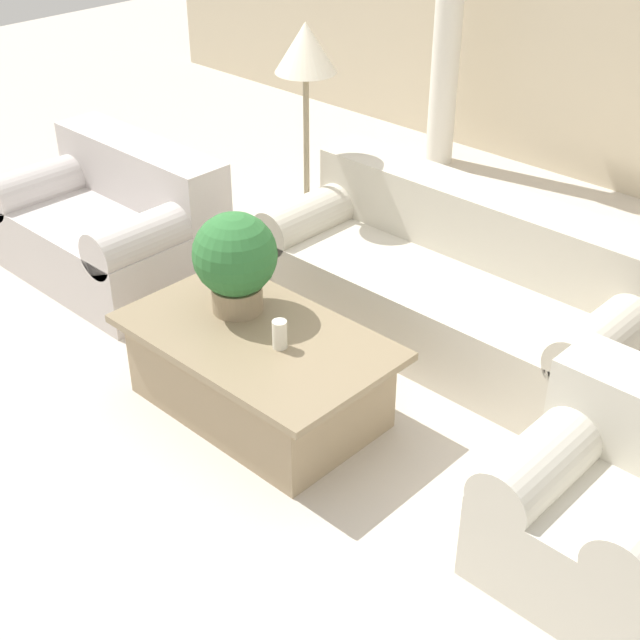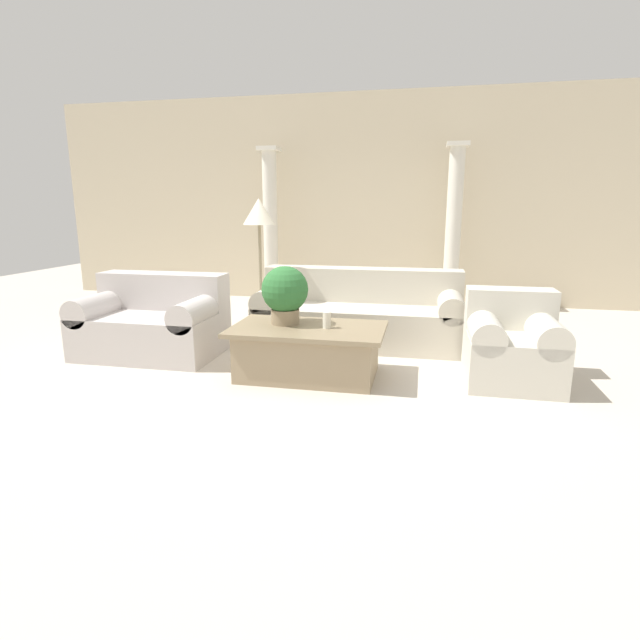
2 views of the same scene
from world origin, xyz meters
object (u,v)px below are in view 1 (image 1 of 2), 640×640
(potted_plant, at_px, (235,259))
(armchair, at_px, (611,496))
(loveseat, at_px, (115,223))
(floor_lamp, at_px, (306,63))
(sofa_long, at_px, (456,285))
(coffee_table, at_px, (258,371))

(potted_plant, xyz_separation_m, armchair, (2.01, 0.18, -0.40))
(loveseat, height_order, potted_plant, potted_plant)
(potted_plant, distance_m, floor_lamp, 1.43)
(sofa_long, relative_size, potted_plant, 4.26)
(loveseat, relative_size, potted_plant, 2.62)
(armchair, bearing_deg, coffee_table, -171.44)
(sofa_long, relative_size, floor_lamp, 1.41)
(sofa_long, bearing_deg, loveseat, -157.07)
(sofa_long, height_order, loveseat, same)
(floor_lamp, xyz_separation_m, armchair, (2.61, -0.96, -1.02))
(loveseat, xyz_separation_m, potted_plant, (1.50, -0.29, 0.40))
(coffee_table, relative_size, armchair, 1.58)
(armchair, bearing_deg, potted_plant, -175.01)
(potted_plant, bearing_deg, loveseat, 168.92)
(sofa_long, xyz_separation_m, armchair, (1.47, -0.98, 0.01))
(loveseat, distance_m, armchair, 3.51)
(potted_plant, relative_size, armchair, 0.61)
(loveseat, distance_m, coffee_table, 1.78)
(sofa_long, relative_size, loveseat, 1.63)
(coffee_table, xyz_separation_m, armchair, (1.77, 0.27, 0.11))
(potted_plant, height_order, floor_lamp, floor_lamp)
(loveseat, bearing_deg, floor_lamp, 43.14)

